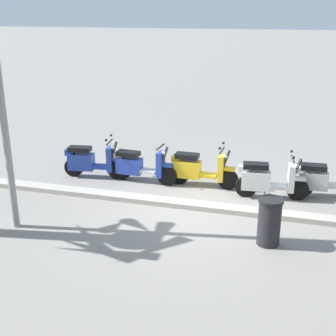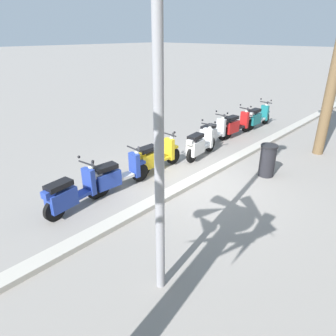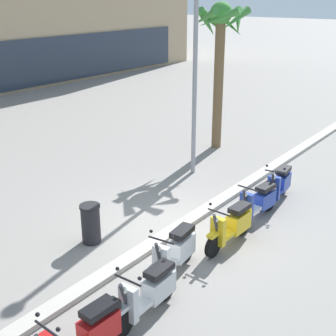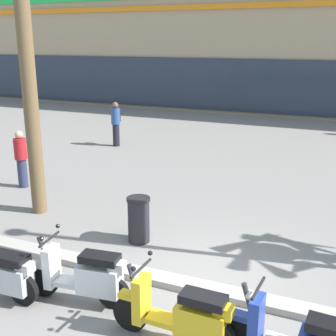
% 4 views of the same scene
% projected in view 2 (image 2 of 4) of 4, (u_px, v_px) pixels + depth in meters
% --- Properties ---
extents(ground_plane, '(200.00, 200.00, 0.00)m').
position_uv_depth(ground_plane, '(200.00, 183.00, 8.49)').
color(ground_plane, gray).
extents(curb_strip, '(60.00, 0.36, 0.12)m').
position_uv_depth(curb_strip, '(196.00, 179.00, 8.56)').
color(curb_strip, '#ADA89E').
rests_on(curb_strip, ground).
extents(scooter_teal_mid_centre, '(1.83, 0.56, 1.17)m').
position_uv_depth(scooter_teal_mid_centre, '(257.00, 117.00, 13.29)').
color(scooter_teal_mid_centre, black).
rests_on(scooter_teal_mid_centre, ground).
extents(scooter_red_lead_nearest, '(1.86, 0.56, 1.17)m').
position_uv_depth(scooter_red_lead_nearest, '(235.00, 125.00, 12.18)').
color(scooter_red_lead_nearest, black).
rests_on(scooter_red_lead_nearest, ground).
extents(scooter_silver_second_in_line, '(1.77, 0.56, 1.17)m').
position_uv_depth(scooter_silver_second_in_line, '(212.00, 133.00, 11.20)').
color(scooter_silver_second_in_line, black).
rests_on(scooter_silver_second_in_line, ground).
extents(scooter_white_mid_rear, '(1.74, 0.57, 1.17)m').
position_uv_depth(scooter_white_mid_rear, '(200.00, 145.00, 10.02)').
color(scooter_white_mid_rear, black).
rests_on(scooter_white_mid_rear, ground).
extents(scooter_yellow_tail_end, '(1.80, 0.56, 1.17)m').
position_uv_depth(scooter_yellow_tail_end, '(155.00, 157.00, 9.05)').
color(scooter_yellow_tail_end, black).
rests_on(scooter_yellow_tail_end, ground).
extents(scooter_blue_gap_after_mid, '(1.81, 0.56, 1.04)m').
position_uv_depth(scooter_blue_gap_after_mid, '(116.00, 175.00, 7.94)').
color(scooter_blue_gap_after_mid, black).
rests_on(scooter_blue_gap_after_mid, ground).
extents(scooter_blue_last_in_row, '(1.73, 0.59, 1.17)m').
position_uv_depth(scooter_blue_last_in_row, '(71.00, 194.00, 6.97)').
color(scooter_blue_last_in_row, black).
rests_on(scooter_blue_last_in_row, ground).
extents(crossing_sign, '(0.60, 0.12, 2.40)m').
position_uv_depth(crossing_sign, '(333.00, 93.00, 12.88)').
color(crossing_sign, '#939399').
rests_on(crossing_sign, ground).
extents(litter_bin, '(0.48, 0.48, 0.95)m').
position_uv_depth(litter_bin, '(268.00, 160.00, 8.74)').
color(litter_bin, '#232328').
rests_on(litter_bin, ground).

